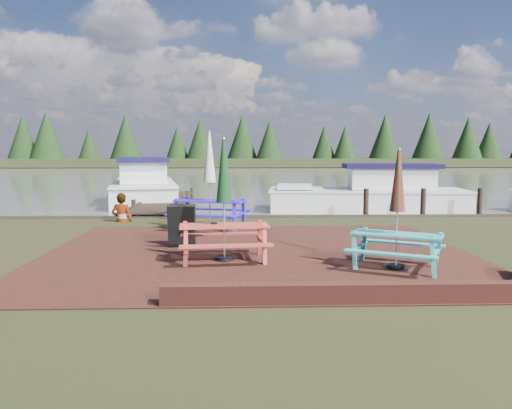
{
  "coord_description": "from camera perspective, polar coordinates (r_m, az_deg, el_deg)",
  "views": [
    {
      "loc": [
        -0.38,
        -9.49,
        2.17
      ],
      "look_at": [
        -0.01,
        1.48,
        1.0
      ],
      "focal_mm": 35.0,
      "sensor_mm": 36.0,
      "label": 1
    }
  ],
  "objects": [
    {
      "name": "ground",
      "position": [
        9.75,
        0.36,
        -6.79
      ],
      "size": [
        120.0,
        120.0,
        0.0
      ],
      "primitive_type": "plane",
      "color": "black",
      "rests_on": "ground"
    },
    {
      "name": "paving",
      "position": [
        10.72,
        0.14,
        -5.54
      ],
      "size": [
        9.0,
        7.5,
        0.02
      ],
      "primitive_type": "cube",
      "color": "#351911",
      "rests_on": "ground"
    },
    {
      "name": "brick_wall",
      "position": [
        7.78,
        17.32,
        -9.25
      ],
      "size": [
        6.21,
        1.79,
        0.3
      ],
      "color": "#4C1E16",
      "rests_on": "ground"
    },
    {
      "name": "water",
      "position": [
        46.55,
        -1.46,
        3.42
      ],
      "size": [
        120.0,
        60.0,
        0.02
      ],
      "primitive_type": "cube",
      "color": "#45423B",
      "rests_on": "ground"
    },
    {
      "name": "far_treeline",
      "position": [
        75.5,
        -1.66,
        6.93
      ],
      "size": [
        120.0,
        10.0,
        8.1
      ],
      "color": "black",
      "rests_on": "ground"
    },
    {
      "name": "picnic_table_teal",
      "position": [
        9.51,
        15.79,
        -2.6
      ],
      "size": [
        2.07,
        2.0,
        2.21
      ],
      "rotation": [
        0.0,
        0.0,
        -0.49
      ],
      "color": "teal",
      "rests_on": "ground"
    },
    {
      "name": "picnic_table_red",
      "position": [
        9.84,
        -3.66,
        -1.66
      ],
      "size": [
        1.87,
        1.7,
        2.42
      ],
      "rotation": [
        0.0,
        0.0,
        0.09
      ],
      "color": "#AF3B2D",
      "rests_on": "ground"
    },
    {
      "name": "picnic_table_blue",
      "position": [
        13.87,
        -5.3,
        1.01
      ],
      "size": [
        2.39,
        2.25,
        2.71
      ],
      "rotation": [
        0.0,
        0.0,
        -0.31
      ],
      "color": "#2C18B6",
      "rests_on": "ground"
    },
    {
      "name": "chalkboard",
      "position": [
        11.39,
        -8.46,
        -2.43
      ],
      "size": [
        0.61,
        0.6,
        0.96
      ],
      "rotation": [
        0.0,
        0.0,
        0.06
      ],
      "color": "black",
      "rests_on": "ground"
    },
    {
      "name": "jetty",
      "position": [
        21.1,
        -10.42,
        0.4
      ],
      "size": [
        1.76,
        9.08,
        1.0
      ],
      "color": "black",
      "rests_on": "ground"
    },
    {
      "name": "boat_jetty",
      "position": [
        23.64,
        -12.66,
        1.85
      ],
      "size": [
        4.11,
        8.29,
        2.3
      ],
      "rotation": [
        0.0,
        0.0,
        0.18
      ],
      "color": "silver",
      "rests_on": "ground"
    },
    {
      "name": "boat_near",
      "position": [
        20.25,
        13.03,
        0.97
      ],
      "size": [
        7.89,
        3.47,
        2.07
      ],
      "rotation": [
        0.0,
        0.0,
        1.46
      ],
      "color": "silver",
      "rests_on": "ground"
    },
    {
      "name": "person",
      "position": [
        15.91,
        -15.16,
        1.25
      ],
      "size": [
        0.68,
        0.47,
        1.77
      ],
      "primitive_type": "imported",
      "rotation": [
        0.0,
        0.0,
        3.07
      ],
      "color": "gray",
      "rests_on": "ground"
    }
  ]
}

